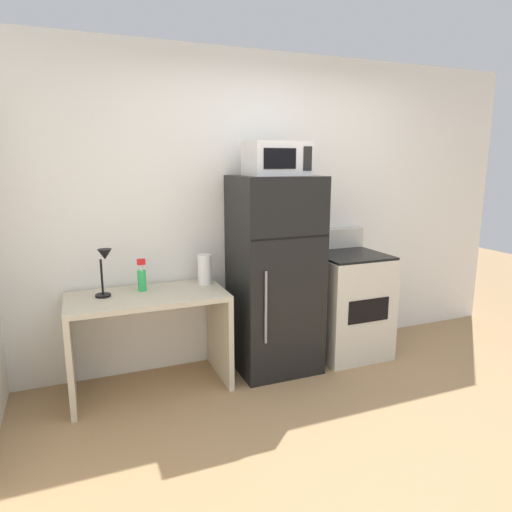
% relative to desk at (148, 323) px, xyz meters
% --- Properties ---
extents(ground_plane, '(12.00, 12.00, 0.00)m').
position_rel_desk_xyz_m(ground_plane, '(1.14, -1.34, -0.52)').
color(ground_plane, '#9E7A51').
extents(wall_back_white, '(5.00, 0.10, 2.60)m').
position_rel_desk_xyz_m(wall_back_white, '(1.14, 0.36, 0.78)').
color(wall_back_white, white).
rests_on(wall_back_white, ground).
extents(desk, '(1.16, 0.59, 0.75)m').
position_rel_desk_xyz_m(desk, '(0.00, 0.00, 0.00)').
color(desk, beige).
rests_on(desk, ground).
extents(desk_lamp, '(0.14, 0.12, 0.35)m').
position_rel_desk_xyz_m(desk_lamp, '(-0.28, 0.04, 0.47)').
color(desk_lamp, black).
rests_on(desk_lamp, desk).
extents(spray_bottle, '(0.06, 0.06, 0.25)m').
position_rel_desk_xyz_m(spray_bottle, '(-0.02, 0.11, 0.33)').
color(spray_bottle, green).
rests_on(spray_bottle, desk).
extents(paper_towel_roll, '(0.11, 0.11, 0.24)m').
position_rel_desk_xyz_m(paper_towel_roll, '(0.48, 0.12, 0.35)').
color(paper_towel_roll, white).
rests_on(paper_towel_roll, desk).
extents(refrigerator, '(0.65, 0.63, 1.60)m').
position_rel_desk_xyz_m(refrigerator, '(1.03, -0.01, 0.28)').
color(refrigerator, black).
rests_on(refrigerator, ground).
extents(microwave, '(0.46, 0.35, 0.26)m').
position_rel_desk_xyz_m(microwave, '(1.03, -0.03, 1.21)').
color(microwave, silver).
rests_on(microwave, refrigerator).
extents(oven_range, '(0.62, 0.61, 1.10)m').
position_rel_desk_xyz_m(oven_range, '(1.76, -0.00, -0.06)').
color(oven_range, beige).
rests_on(oven_range, ground).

